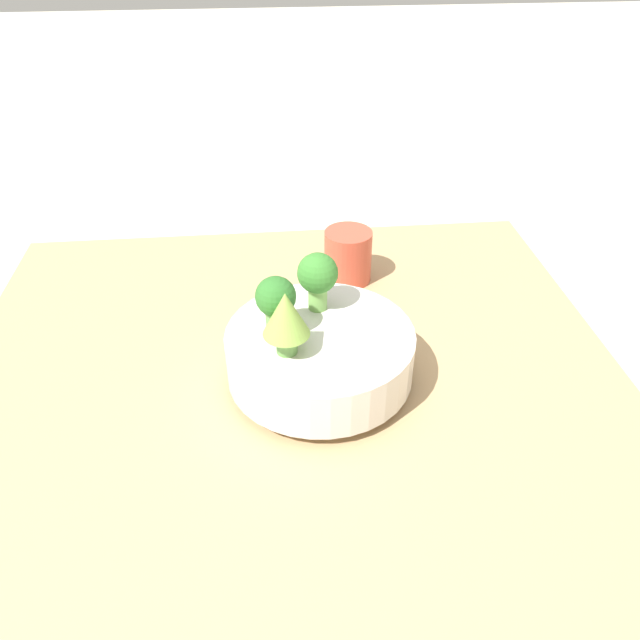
% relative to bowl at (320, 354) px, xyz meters
% --- Properties ---
extents(ground_plane, '(6.00, 6.00, 0.00)m').
position_rel_bowl_xyz_m(ground_plane, '(0.00, -0.04, -0.08)').
color(ground_plane, beige).
extents(table, '(0.84, 0.88, 0.03)m').
position_rel_bowl_xyz_m(table, '(0.00, -0.04, -0.06)').
color(table, tan).
rests_on(table, ground_plane).
extents(bowl, '(0.24, 0.24, 0.08)m').
position_rel_bowl_xyz_m(bowl, '(0.00, 0.00, 0.00)').
color(bowl, silver).
rests_on(bowl, table).
extents(broccoli_floret_front, '(0.05, 0.05, 0.08)m').
position_rel_bowl_xyz_m(broccoli_floret_front, '(-0.01, -0.05, 0.08)').
color(broccoli_floret_front, '#609347').
rests_on(broccoli_floret_front, bowl).
extents(broccoli_floret_left, '(0.05, 0.05, 0.08)m').
position_rel_bowl_xyz_m(broccoli_floret_left, '(-0.06, 0.00, 0.08)').
color(broccoli_floret_left, '#7AB256').
rests_on(broccoli_floret_left, bowl).
extents(romanesco_piece_near, '(0.06, 0.06, 0.08)m').
position_rel_bowl_xyz_m(romanesco_piece_near, '(0.03, -0.04, 0.08)').
color(romanesco_piece_near, '#609347').
rests_on(romanesco_piece_near, bowl).
extents(cup, '(0.08, 0.08, 0.09)m').
position_rel_bowl_xyz_m(cup, '(-0.25, 0.07, -0.00)').
color(cup, '#C64C38').
rests_on(cup, table).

